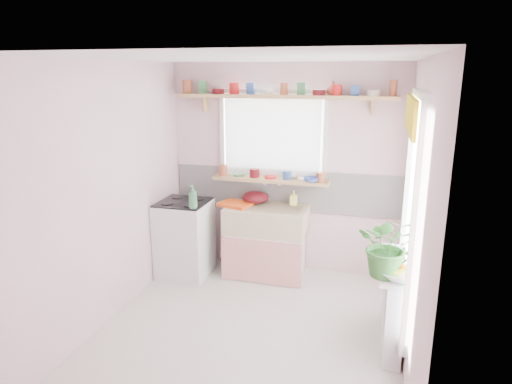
# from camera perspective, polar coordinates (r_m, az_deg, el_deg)

# --- Properties ---
(room) EXTENTS (3.20, 3.20, 3.20)m
(room) POSITION_cam_1_polar(r_m,az_deg,el_deg) (4.67, 9.74, 1.96)
(room) COLOR beige
(room) RESTS_ON ground
(sink_unit) EXTENTS (0.95, 0.65, 1.11)m
(sink_unit) POSITION_cam_1_polar(r_m,az_deg,el_deg) (5.49, 1.31, -6.11)
(sink_unit) COLOR white
(sink_unit) RESTS_ON ground
(cooker) EXTENTS (0.58, 0.58, 0.93)m
(cooker) POSITION_cam_1_polar(r_m,az_deg,el_deg) (5.56, -8.90, -5.70)
(cooker) COLOR white
(cooker) RESTS_ON ground
(radiator_ledge) EXTENTS (0.22, 0.95, 0.78)m
(radiator_ledge) POSITION_cam_1_polar(r_m,az_deg,el_deg) (4.37, 16.78, -13.06)
(radiator_ledge) COLOR white
(radiator_ledge) RESTS_ON ground
(windowsill) EXTENTS (1.40, 0.22, 0.04)m
(windowsill) POSITION_cam_1_polar(r_m,az_deg,el_deg) (5.45, 1.84, 1.53)
(windowsill) COLOR tan
(windowsill) RESTS_ON room
(pine_shelf) EXTENTS (2.52, 0.24, 0.04)m
(pine_shelf) POSITION_cam_1_polar(r_m,az_deg,el_deg) (5.27, 3.52, 11.83)
(pine_shelf) COLOR tan
(pine_shelf) RESTS_ON room
(shelf_crockery) EXTENTS (2.47, 0.11, 0.12)m
(shelf_crockery) POSITION_cam_1_polar(r_m,az_deg,el_deg) (5.27, 3.34, 12.64)
(shelf_crockery) COLOR #A55133
(shelf_crockery) RESTS_ON pine_shelf
(sill_crockery) EXTENTS (1.35, 0.11, 0.12)m
(sill_crockery) POSITION_cam_1_polar(r_m,az_deg,el_deg) (5.44, 1.67, 2.31)
(sill_crockery) COLOR #A55133
(sill_crockery) RESTS_ON windowsill
(dish_tray) EXTENTS (0.43, 0.36, 0.04)m
(dish_tray) POSITION_cam_1_polar(r_m,az_deg,el_deg) (5.42, -2.58, -1.52)
(dish_tray) COLOR #FE5716
(dish_tray) RESTS_ON sink_unit
(colander) EXTENTS (0.34, 0.34, 0.14)m
(colander) POSITION_cam_1_polar(r_m,az_deg,el_deg) (5.51, -0.07, -0.66)
(colander) COLOR #580F16
(colander) RESTS_ON sink_unit
(jade_plant) EXTENTS (0.48, 0.42, 0.53)m
(jade_plant) POSITION_cam_1_polar(r_m,az_deg,el_deg) (3.84, 16.23, -6.42)
(jade_plant) COLOR #316F2C
(jade_plant) RESTS_ON radiator_ledge
(fruit_bowl) EXTENTS (0.34, 0.34, 0.08)m
(fruit_bowl) POSITION_cam_1_polar(r_m,az_deg,el_deg) (3.89, 17.78, -9.91)
(fruit_bowl) COLOR silver
(fruit_bowl) RESTS_ON radiator_ledge
(herb_pot) EXTENTS (0.13, 0.11, 0.22)m
(herb_pot) POSITION_cam_1_polar(r_m,az_deg,el_deg) (4.00, 17.80, -8.12)
(herb_pot) COLOR #2B6A2A
(herb_pot) RESTS_ON radiator_ledge
(soap_bottle_sink) EXTENTS (0.08, 0.08, 0.17)m
(soap_bottle_sink) POSITION_cam_1_polar(r_m,az_deg,el_deg) (5.45, 4.73, -0.71)
(soap_bottle_sink) COLOR #FEF170
(soap_bottle_sink) RESTS_ON sink_unit
(sill_cup) EXTENTS (0.17, 0.17, 0.10)m
(sill_cup) POSITION_cam_1_polar(r_m,az_deg,el_deg) (5.44, 4.42, 2.26)
(sill_cup) COLOR beige
(sill_cup) RESTS_ON windowsill
(sill_bowl) EXTENTS (0.21, 0.21, 0.05)m
(sill_bowl) POSITION_cam_1_polar(r_m,az_deg,el_deg) (5.29, 6.92, 1.54)
(sill_bowl) COLOR #3855B8
(sill_bowl) RESTS_ON windowsill
(shelf_vase) EXTENTS (0.15, 0.15, 0.15)m
(shelf_vase) POSITION_cam_1_polar(r_m,az_deg,el_deg) (5.24, 9.60, 12.66)
(shelf_vase) COLOR #B84B38
(shelf_vase) RESTS_ON pine_shelf
(cooker_bottle) EXTENTS (0.12, 0.12, 0.27)m
(cooker_bottle) POSITION_cam_1_polar(r_m,az_deg,el_deg) (5.10, -7.91, -0.59)
(cooker_bottle) COLOR #3F7E53
(cooker_bottle) RESTS_ON cooker
(fruit) EXTENTS (0.20, 0.14, 0.10)m
(fruit) POSITION_cam_1_polar(r_m,az_deg,el_deg) (3.87, 17.94, -9.06)
(fruit) COLOR orange
(fruit) RESTS_ON fruit_bowl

